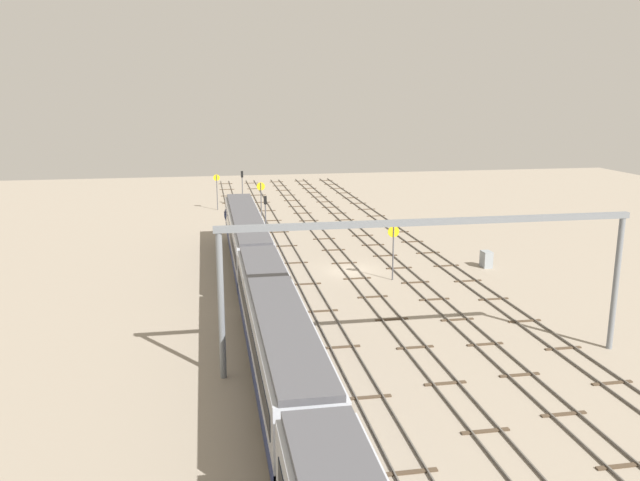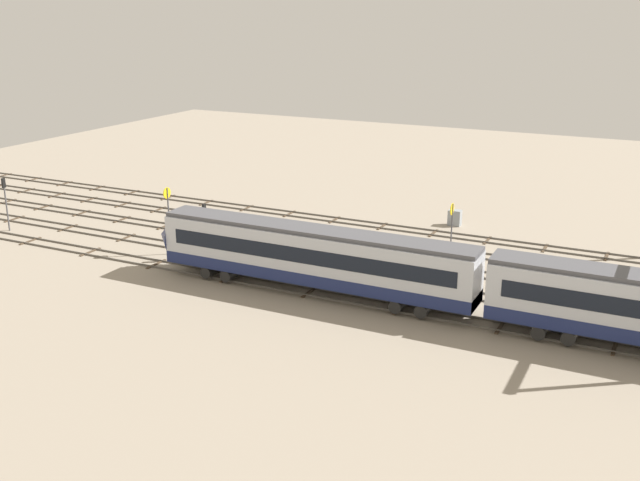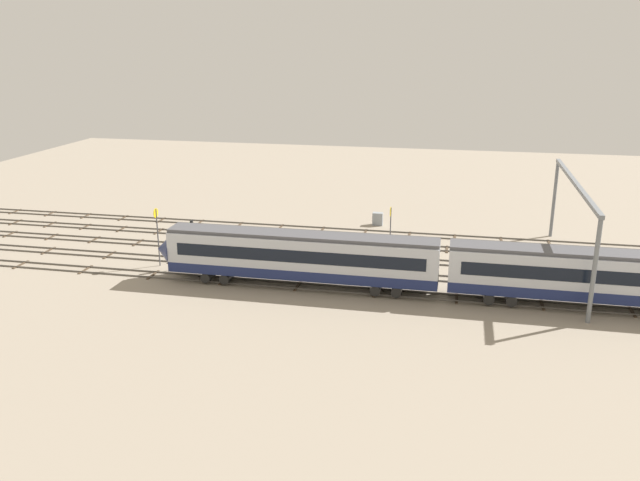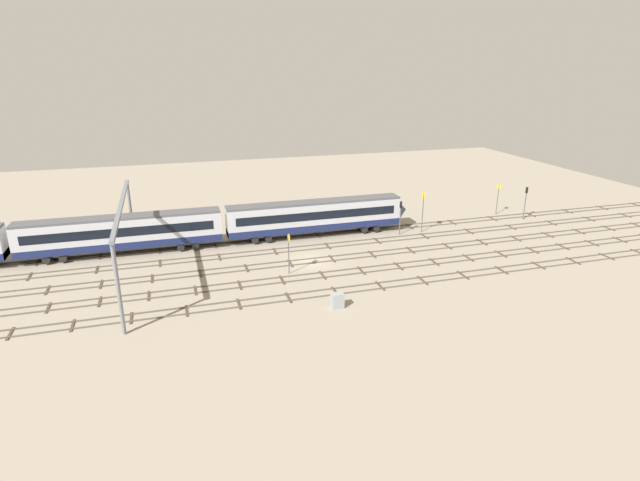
% 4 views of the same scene
% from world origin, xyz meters
% --- Properties ---
extents(ground_plane, '(141.69, 141.69, 0.00)m').
position_xyz_m(ground_plane, '(0.00, 0.00, 0.00)').
color(ground_plane, gray).
extents(track_near_foreground, '(125.69, 2.40, 0.16)m').
position_xyz_m(track_near_foreground, '(0.00, -9.11, 0.07)').
color(track_near_foreground, '#59544C').
rests_on(track_near_foreground, ground).
extents(track_second_near, '(125.69, 2.40, 0.16)m').
position_xyz_m(track_second_near, '(0.00, -4.55, 0.07)').
color(track_second_near, '#59544C').
rests_on(track_second_near, ground).
extents(track_middle, '(125.69, 2.40, 0.16)m').
position_xyz_m(track_middle, '(-0.00, 0.00, 0.07)').
color(track_middle, '#59544C').
rests_on(track_middle, ground).
extents(track_second_far, '(125.69, 2.40, 0.16)m').
position_xyz_m(track_second_far, '(-0.00, 4.55, 0.07)').
color(track_second_far, '#59544C').
rests_on(track_second_far, ground).
extents(track_with_train, '(125.69, 2.40, 0.16)m').
position_xyz_m(track_with_train, '(-0.00, 9.11, 0.07)').
color(track_with_train, '#59544C').
rests_on(track_with_train, ground).
extents(train, '(75.20, 3.24, 4.80)m').
position_xyz_m(train, '(-21.04, 9.11, 2.66)').
color(train, '#B7BCC6').
rests_on(train, ground).
extents(overhead_gantry, '(0.40, 24.62, 8.72)m').
position_xyz_m(overhead_gantry, '(-20.54, 0.01, 6.86)').
color(overhead_gantry, slate).
rests_on(overhead_gantry, ground).
extents(speed_sign_mid_trackside, '(0.14, 0.94, 5.77)m').
position_xyz_m(speed_sign_mid_trackside, '(18.00, 6.42, 3.72)').
color(speed_sign_mid_trackside, '#4C4C51').
rests_on(speed_sign_mid_trackside, ground).
extents(speed_sign_far_trackside, '(0.14, 0.99, 4.73)m').
position_xyz_m(speed_sign_far_trackside, '(-3.45, -2.90, 3.15)').
color(speed_sign_far_trackside, '#4C4C51').
rests_on(speed_sign_far_trackside, ground).
extents(signal_light_trackside_departure, '(0.31, 0.32, 4.74)m').
position_xyz_m(signal_light_trackside_departure, '(14.52, 6.27, 3.09)').
color(signal_light_trackside_departure, '#4C4C51').
rests_on(signal_light_trackside_departure, ground).
extents(relay_cabinet, '(1.22, 0.82, 1.51)m').
position_xyz_m(relay_cabinet, '(-0.97, -12.57, 0.75)').
color(relay_cabinet, gray).
rests_on(relay_cabinet, ground).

